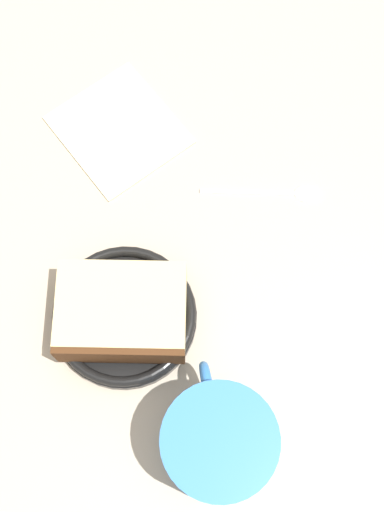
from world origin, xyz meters
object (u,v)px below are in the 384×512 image
(folded_napkin, at_px, (119,129))
(cake_slice, at_px, (122,312))
(tea_mug, at_px, (218,443))
(small_plate, at_px, (125,316))
(teaspoon, at_px, (288,192))

(folded_napkin, bearing_deg, cake_slice, -134.09)
(cake_slice, relative_size, tea_mug, 1.34)
(tea_mug, bearing_deg, small_plate, 77.93)
(cake_slice, height_order, tea_mug, tea_mug)
(cake_slice, relative_size, teaspoon, 1.40)
(teaspoon, xyz_separation_m, folded_napkin, (-0.07, 0.18, -0.00))
(tea_mug, xyz_separation_m, teaspoon, (0.24, 0.12, -0.04))
(cake_slice, height_order, folded_napkin, cake_slice)
(small_plate, bearing_deg, cake_slice, -138.78)
(folded_napkin, bearing_deg, small_plate, -134.03)
(small_plate, relative_size, folded_napkin, 1.12)
(cake_slice, xyz_separation_m, folded_napkin, (0.15, 0.15, -0.03))
(cake_slice, distance_m, tea_mug, 0.15)
(small_plate, relative_size, teaspoon, 1.33)
(small_plate, xyz_separation_m, cake_slice, (-0.00, -0.00, 0.02))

